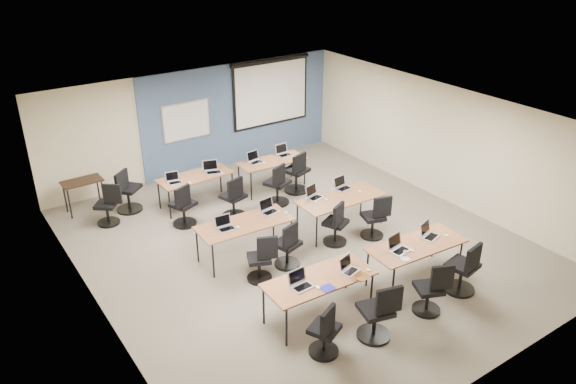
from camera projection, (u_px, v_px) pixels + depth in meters
floor at (299, 244)px, 11.42m from camera, size 8.00×9.00×0.02m
ceiling at (300, 117)px, 10.24m from camera, size 8.00×9.00×0.02m
wall_back at (196, 122)px, 14.17m from camera, size 8.00×0.04×2.70m
wall_front at (495, 301)px, 7.49m from camera, size 8.00×0.04×2.70m
wall_left at (93, 245)px, 8.79m from camera, size 0.04×9.00×2.70m
wall_right at (441, 142)px, 12.87m from camera, size 0.04×9.00×2.70m
blue_accent_panel at (240, 114)px, 14.79m from camera, size 5.50×0.04×2.70m
whiteboard at (186, 121)px, 13.92m from camera, size 1.28×0.03×0.98m
projector_screen at (271, 89)px, 14.99m from camera, size 2.40×0.10×1.82m
training_table_front_left at (319, 281)px, 9.07m from camera, size 1.85×0.77×0.73m
training_table_front_right at (416, 246)px, 10.02m from camera, size 1.83×0.76×0.73m
training_table_mid_left at (245, 225)px, 10.73m from camera, size 1.85×0.77×0.73m
training_table_mid_right at (341, 199)px, 11.71m from camera, size 1.88×0.78×0.73m
training_table_back_left at (195, 178)px, 12.71m from camera, size 1.69×0.70×0.73m
training_table_back_right at (272, 162)px, 13.52m from camera, size 1.66×0.69×0.73m
laptop_0 at (300, 283)px, 8.84m from camera, size 0.34×0.29×0.26m
mouse_0 at (318, 287)px, 8.81m from camera, size 0.08×0.11×0.04m
task_chair_0 at (325, 334)px, 8.34m from camera, size 0.50×0.46×0.95m
laptop_1 at (348, 268)px, 9.22m from camera, size 0.30×0.26×0.23m
mouse_1 at (368, 270)px, 9.25m from camera, size 0.06×0.10×0.03m
task_chair_1 at (378, 316)px, 8.67m from camera, size 0.54×0.54×1.02m
laptop_2 at (398, 247)px, 9.81m from camera, size 0.35×0.30×0.27m
mouse_2 at (412, 251)px, 9.79m from camera, size 0.08×0.10×0.03m
task_chair_2 at (431, 292)px, 9.27m from camera, size 0.51×0.48×0.96m
laptop_3 at (429, 233)px, 10.23m from camera, size 0.34×0.29×0.26m
mouse_3 at (447, 235)px, 10.26m from camera, size 0.07×0.11×0.04m
task_chair_3 at (464, 272)px, 9.77m from camera, size 0.54×0.54×1.02m
laptop_4 at (225, 226)px, 10.49m from camera, size 0.32×0.27×0.24m
mouse_4 at (238, 227)px, 10.54m from camera, size 0.09×0.12×0.04m
task_chair_4 at (262, 262)px, 10.11m from camera, size 0.49×0.46×0.95m
laptop_5 at (268, 209)px, 11.10m from camera, size 0.34×0.29×0.26m
mouse_5 at (286, 212)px, 11.07m from camera, size 0.09×0.11×0.04m
task_chair_5 at (288, 248)px, 10.51m from camera, size 0.50×0.49×0.97m
laptop_6 at (314, 195)px, 11.67m from camera, size 0.33×0.28×0.25m
mouse_6 at (326, 199)px, 11.59m from camera, size 0.09×0.12×0.04m
task_chair_6 at (336, 227)px, 11.25m from camera, size 0.52×0.49×0.97m
laptop_7 at (342, 186)px, 12.07m from camera, size 0.34×0.29×0.25m
mouse_7 at (360, 191)px, 11.94m from camera, size 0.07×0.10×0.03m
task_chair_7 at (375, 220)px, 11.50m from camera, size 0.49×0.48×0.97m
laptop_8 at (174, 180)px, 12.34m from camera, size 0.30×0.26×0.23m
mouse_8 at (190, 183)px, 12.33m from camera, size 0.08×0.11×0.04m
task_chair_8 at (184, 209)px, 11.94m from camera, size 0.54×0.51×0.99m
laptop_9 at (212, 169)px, 12.85m from camera, size 0.35×0.30×0.27m
mouse_9 at (222, 173)px, 12.81m from camera, size 0.07×0.10×0.03m
task_chair_9 at (234, 201)px, 12.27m from camera, size 0.52×0.52×1.00m
laptop_10 at (255, 160)px, 13.39m from camera, size 0.34×0.29×0.26m
mouse_10 at (264, 163)px, 13.34m from camera, size 0.08×0.11×0.03m
task_chair_10 at (278, 187)px, 12.85m from camera, size 0.58×0.55×1.03m
laptop_11 at (283, 152)px, 13.79m from camera, size 0.35×0.30×0.26m
mouse_11 at (294, 156)px, 13.72m from camera, size 0.06×0.09×0.03m
task_chair_11 at (297, 175)px, 13.43m from camera, size 0.59×0.58×1.05m
blue_mousepad at (328, 288)px, 8.81m from camera, size 0.23×0.19×0.01m
snack_bowl at (361, 277)px, 9.01m from camera, size 0.30×0.30×0.07m
snack_plate at (405, 259)px, 9.56m from camera, size 0.22×0.22×0.01m
coffee_cup at (405, 253)px, 9.65m from camera, size 0.09×0.09×0.06m
utility_table at (82, 185)px, 12.44m from camera, size 0.86×0.48×0.75m
spare_chair_a at (127, 194)px, 12.52m from camera, size 0.67×0.58×1.05m
spare_chair_b at (109, 208)px, 12.01m from camera, size 0.55×0.48×0.96m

